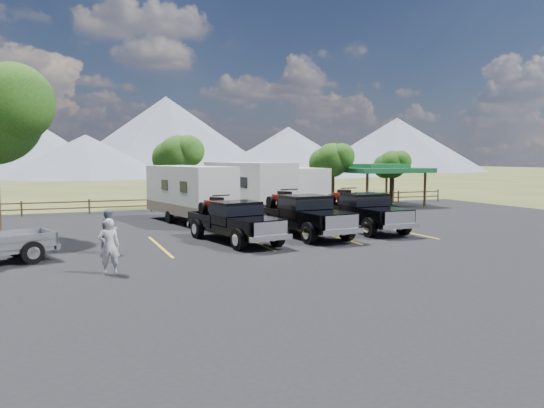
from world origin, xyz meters
name	(u,v)px	position (x,y,z in m)	size (l,w,h in m)	color
ground	(335,254)	(0.00, 0.00, 0.00)	(320.00, 320.00, 0.00)	#434F21
asphalt_lot	(302,242)	(0.00, 3.00, 0.02)	(44.00, 34.00, 0.04)	black
stall_lines	(293,238)	(0.00, 4.00, 0.04)	(12.12, 5.50, 0.01)	gold
tree_ne_a	(332,161)	(8.97, 17.01, 3.48)	(3.11, 2.92, 4.76)	black
tree_ne_b	(392,165)	(14.98, 18.01, 3.13)	(2.77, 2.59, 4.27)	black
tree_north	(178,156)	(-2.03, 19.02, 3.83)	(3.46, 3.24, 5.25)	black
rail_fence	(236,201)	(2.00, 18.50, 0.61)	(36.12, 0.12, 1.00)	#503D22
pavilion	(378,169)	(13.00, 17.00, 2.79)	(6.20, 6.20, 3.22)	#503D22
mountain_range	(68,138)	(-7.63, 105.98, 7.87)	(209.00, 71.00, 20.00)	slate
rig_left	(234,220)	(-2.79, 4.03, 0.99)	(2.99, 6.19, 1.98)	black
rig_center	(302,214)	(0.75, 4.54, 1.07)	(2.75, 6.57, 2.14)	black
rig_right	(362,210)	(4.30, 5.12, 1.05)	(2.33, 6.33, 2.10)	black
trailer_left	(190,193)	(-2.98, 11.54, 1.71)	(3.78, 9.19, 3.18)	silver
trailer_center	(248,189)	(0.88, 12.65, 1.80)	(3.52, 9.75, 3.37)	silver
trailer_right	(289,190)	(4.12, 13.69, 1.62)	(2.46, 8.68, 3.02)	silver
person_a	(109,246)	(-8.38, -0.61, 0.92)	(0.64, 0.42, 1.76)	silver
person_b	(110,231)	(-8.04, 3.17, 0.89)	(0.82, 0.64, 1.69)	gray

